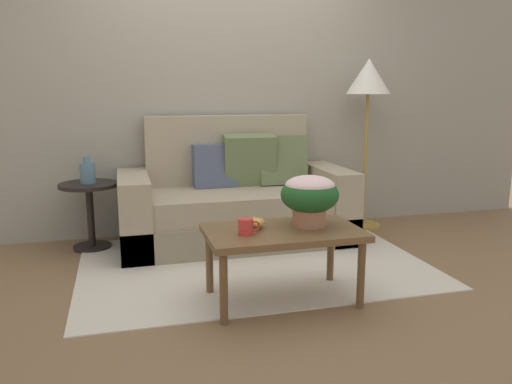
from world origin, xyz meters
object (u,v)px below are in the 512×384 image
Objects in this scene: couch at (236,203)px; coffee_table at (283,238)px; potted_plant at (310,195)px; snack_bowl at (254,222)px; table_vase at (88,172)px; floor_lamp at (368,87)px; side_table at (90,204)px; coffee_mug at (246,227)px.

coffee_table is (-0.01, -1.32, 0.07)m from couch.
potted_plant reaches higher than snack_bowl.
coffee_table is at bearing -50.00° from table_vase.
table_vase is at bearing -179.19° from floor_lamp.
table_vase is (-1.20, 0.10, 0.30)m from couch.
snack_bowl is at bearing -98.04° from couch.
snack_bowl is at bearing 156.99° from coffee_table.
snack_bowl is at bearing -52.76° from side_table.
coffee_table is 0.31m from potted_plant.
side_table is 2.64m from floor_lamp.
potted_plant is at bearing -5.04° from snack_bowl.
potted_plant is 2.71× the size of coffee_mug.
table_vase is at bearing 122.79° from coffee_mug.
floor_lamp is 2.56m from table_vase.
coffee_mug is (-1.52, -1.51, -0.81)m from floor_lamp.
floor_lamp is (2.47, 0.04, 0.93)m from side_table.
couch is 1.27m from snack_bowl.
table_vase is at bearing -176.46° from side_table.
table_vase is (-0.00, -0.00, 0.26)m from side_table.
table_vase is at bearing 134.87° from potted_plant.
coffee_mug is at bearing -57.24° from side_table.
coffee_mug is at bearing -122.94° from snack_bowl.
couch is 1.33m from potted_plant.
coffee_table is 1.71× the size of side_table.
snack_bowl is (0.08, 0.12, -0.01)m from coffee_mug.
couch is at bearing -4.77° from table_vase.
potted_plant is (0.17, -1.28, 0.32)m from couch.
potted_plant is 0.46m from coffee_mug.
potted_plant is 2.70× the size of snack_bowl.
coffee_table is 7.09× the size of coffee_mug.
snack_bowl is (-0.35, 0.03, -0.16)m from potted_plant.
side_table is 0.26m from table_vase.
floor_lamp is at bearing 0.81° from table_vase.
side_table is 2.52× the size of table_vase.
table_vase is (-0.95, 1.47, 0.13)m from coffee_mug.
coffee_table is 2.62× the size of potted_plant.
floor_lamp is at bearing 6.09° from couch.
coffee_table is 0.20m from snack_bowl.
couch is at bearing 79.44° from coffee_mug.
potted_plant is at bearing -127.82° from floor_lamp.
floor_lamp reaches higher than couch.
floor_lamp is (1.28, 1.45, 0.91)m from coffee_table.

